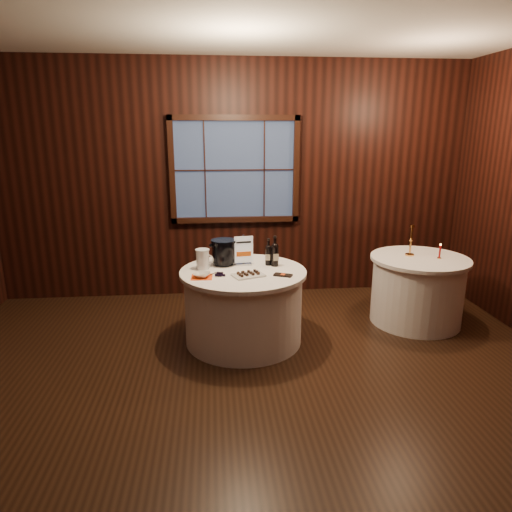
{
  "coord_description": "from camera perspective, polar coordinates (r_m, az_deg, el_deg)",
  "views": [
    {
      "loc": [
        -0.29,
        -3.39,
        2.14
      ],
      "look_at": [
        0.12,
        0.9,
        0.95
      ],
      "focal_mm": 32.0,
      "sensor_mm": 36.0,
      "label": 1
    }
  ],
  "objects": [
    {
      "name": "chocolate_box",
      "position": [
        4.45,
        3.39,
        -2.39
      ],
      "size": [
        0.2,
        0.15,
        0.01
      ],
      "primitive_type": "cube",
      "rotation": [
        0.0,
        0.0,
        -0.44
      ],
      "color": "black",
      "rests_on": "main_table"
    },
    {
      "name": "cracker_bowl",
      "position": [
        4.42,
        -6.8,
        -2.36
      ],
      "size": [
        0.2,
        0.2,
        0.04
      ],
      "primitive_type": "imported",
      "rotation": [
        0.0,
        0.0,
        -0.27
      ],
      "color": "silver",
      "rests_on": "orange_napkin"
    },
    {
      "name": "sign_stand",
      "position": [
        4.77,
        -1.58,
        0.15
      ],
      "size": [
        0.2,
        0.11,
        0.32
      ],
      "rotation": [
        0.0,
        0.0,
        0.13
      ],
      "color": "#B6B6BD",
      "rests_on": "main_table"
    },
    {
      "name": "back_wall",
      "position": [
        5.91,
        -2.68,
        9.69
      ],
      "size": [
        6.0,
        0.1,
        3.0
      ],
      "color": "black",
      "rests_on": "ground"
    },
    {
      "name": "ice_bucket",
      "position": [
        4.78,
        -4.04,
        0.55
      ],
      "size": [
        0.26,
        0.26,
        0.27
      ],
      "color": "black",
      "rests_on": "main_table"
    },
    {
      "name": "chocolate_plate",
      "position": [
        4.43,
        -0.96,
        -2.31
      ],
      "size": [
        0.34,
        0.29,
        0.04
      ],
      "rotation": [
        0.0,
        0.0,
        0.36
      ],
      "color": "silver",
      "rests_on": "main_table"
    },
    {
      "name": "brass_candlestick",
      "position": [
        5.41,
        18.75,
        1.36
      ],
      "size": [
        0.1,
        0.1,
        0.35
      ],
      "color": "#CE8A40",
      "rests_on": "side_table"
    },
    {
      "name": "port_bottle_left",
      "position": [
        4.76,
        1.57,
        0.3
      ],
      "size": [
        0.07,
        0.08,
        0.28
      ],
      "rotation": [
        0.0,
        0.0,
        -0.32
      ],
      "color": "black",
      "rests_on": "main_table"
    },
    {
      "name": "glass_pitcher",
      "position": [
        4.67,
        -6.65,
        -0.36
      ],
      "size": [
        0.19,
        0.14,
        0.2
      ],
      "rotation": [
        0.0,
        0.0,
        -0.41
      ],
      "color": "white",
      "rests_on": "main_table"
    },
    {
      "name": "orange_napkin",
      "position": [
        4.43,
        -6.79,
        -2.62
      ],
      "size": [
        0.21,
        0.21,
        0.0
      ],
      "primitive_type": "cube",
      "rotation": [
        0.0,
        0.0,
        -0.05
      ],
      "color": "#FF4F15",
      "rests_on": "main_table"
    },
    {
      "name": "port_bottle_right",
      "position": [
        4.72,
        2.37,
        0.38
      ],
      "size": [
        0.08,
        0.08,
        0.32
      ],
      "rotation": [
        0.0,
        0.0,
        0.19
      ],
      "color": "black",
      "rests_on": "main_table"
    },
    {
      "name": "grape_bunch",
      "position": [
        4.45,
        -4.54,
        -2.24
      ],
      "size": [
        0.17,
        0.09,
        0.04
      ],
      "rotation": [
        0.0,
        0.0,
        -0.29
      ],
      "color": "black",
      "rests_on": "main_table"
    },
    {
      "name": "ground",
      "position": [
        4.02,
        -0.51,
        -16.67
      ],
      "size": [
        6.0,
        6.0,
        0.0
      ],
      "primitive_type": "plane",
      "color": "black",
      "rests_on": "ground"
    },
    {
      "name": "red_candle",
      "position": [
        5.41,
        21.98,
        0.39
      ],
      "size": [
        0.05,
        0.05,
        0.17
      ],
      "color": "#CE8A40",
      "rests_on": "side_table"
    },
    {
      "name": "side_table",
      "position": [
        5.51,
        19.48,
        -3.98
      ],
      "size": [
        1.08,
        1.08,
        0.77
      ],
      "color": "white",
      "rests_on": "ground"
    },
    {
      "name": "main_table",
      "position": [
        4.74,
        -1.58,
        -6.23
      ],
      "size": [
        1.28,
        1.28,
        0.77
      ],
      "color": "white",
      "rests_on": "ground"
    }
  ]
}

